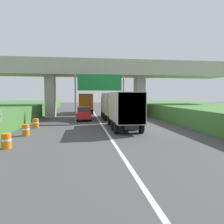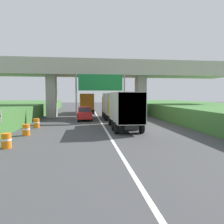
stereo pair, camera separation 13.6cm
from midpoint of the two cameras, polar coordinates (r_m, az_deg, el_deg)
The scene contains 10 objects.
lane_centre_stripe at distance 24.00m, azimuth -2.77°, elevation -2.97°, with size 0.20×99.98×0.01m, color white.
overpass_bridge at distance 31.42m, azimuth -3.97°, elevation 10.23°, with size 40.00×4.80×8.22m.
overhead_highway_sign at distance 24.70m, azimuth -2.98°, elevation 7.14°, with size 5.88×0.18×5.72m.
truck_yellow at distance 19.44m, azimuth 3.52°, elevation 0.96°, with size 2.44×7.30×3.44m.
truck_black at distance 28.03m, azimuth 0.20°, elevation 2.08°, with size 2.44×7.30×3.44m.
truck_orange at distance 37.23m, azimuth -6.81°, elevation 2.67°, with size 2.44×7.30×3.44m.
car_red at distance 26.61m, azimuth -7.33°, elevation -0.42°, with size 1.86×4.10×1.72m.
construction_barrel_3 at distance 14.03m, azimuth -26.72°, elevation -7.02°, with size 0.57×0.57×0.90m.
construction_barrel_4 at distance 17.74m, azimuth -22.26°, elevation -4.52°, with size 0.57×0.57×0.90m.
construction_barrel_5 at distance 21.58m, azimuth -19.83°, elevation -2.88°, with size 0.57×0.57×0.90m.
Camera 2 is at (-1.89, 6.27, 3.16)m, focal length 33.34 mm.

